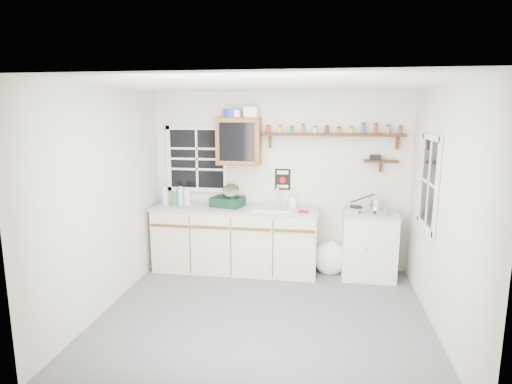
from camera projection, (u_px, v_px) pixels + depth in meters
room at (264, 206)px, 4.53m from camera, size 3.64×3.24×2.54m
main_cabinet at (235, 239)px, 6.03m from camera, size 2.31×0.63×0.92m
right_cabinet at (369, 245)px, 5.78m from camera, size 0.73×0.57×0.91m
sink at (273, 207)px, 5.87m from camera, size 0.52×0.44×0.29m
upper_cabinet at (239, 141)px, 5.91m from camera, size 0.60×0.32×0.65m
upper_cabinet_clutter at (239, 113)px, 5.84m from camera, size 0.48×0.24×0.14m
spice_shelf at (333, 134)px, 5.76m from camera, size 1.91×0.18×0.35m
secondary_shelf at (379, 161)px, 5.75m from camera, size 0.45×0.16×0.24m
warning_sign at (283, 179)px, 6.06m from camera, size 0.22×0.02×0.30m
window_back at (197, 159)px, 6.20m from camera, size 0.93×0.03×0.98m
window_right at (429, 183)px, 4.76m from camera, size 0.03×0.78×1.08m
water_bottles at (178, 197)px, 6.03m from camera, size 0.38×0.16×0.27m
dish_rack at (229, 199)px, 5.97m from camera, size 0.49×0.41×0.32m
soap_bottle at (292, 201)px, 5.91m from camera, size 0.11×0.11×0.19m
rag at (303, 212)px, 5.63m from camera, size 0.13×0.12×0.02m
hotplate at (366, 210)px, 5.68m from camera, size 0.54×0.31×0.08m
saucepan at (376, 203)px, 5.65m from camera, size 0.42×0.29×0.19m
trash_bag at (330, 258)px, 5.97m from camera, size 0.44×0.40×0.50m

